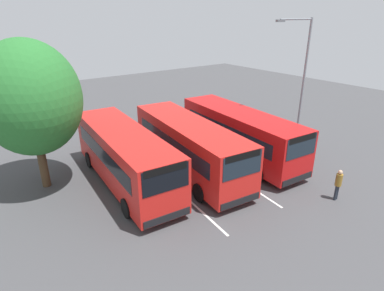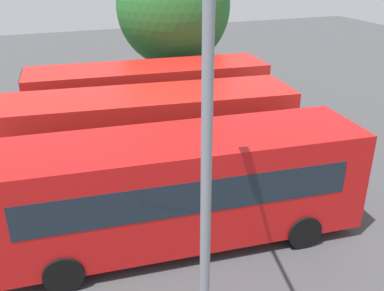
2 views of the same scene
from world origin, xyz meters
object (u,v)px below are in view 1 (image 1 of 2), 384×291
bus_far_left (125,155)px  bus_center_right (240,133)px  street_lamp (301,77)px  depot_tree (30,98)px  bus_center_left (189,145)px  pedestrian (338,182)px

bus_far_left → bus_center_right: size_ratio=1.00×
street_lamp → depot_tree: bearing=-4.6°
bus_center_right → bus_center_left: bearing=-88.8°
bus_center_left → bus_center_right: bearing=92.9°
bus_far_left → bus_center_right: 7.63m
bus_center_right → depot_tree: (-3.61, -11.24, 3.23)m
bus_center_left → street_lamp: street_lamp is taller
bus_far_left → depot_tree: (-2.39, -3.70, 3.23)m
pedestrian → street_lamp: size_ratio=0.19×
bus_far_left → street_lamp: size_ratio=1.16×
bus_far_left → street_lamp: (2.27, 11.84, 3.24)m
pedestrian → depot_tree: size_ratio=0.21×
bus_center_right → depot_tree: 12.24m
street_lamp → bus_center_right: bearing=-1.6°
bus_far_left → pedestrian: (7.98, 7.79, -0.72)m
pedestrian → depot_tree: 15.98m
bus_center_right → street_lamp: bearing=81.1°
bus_far_left → bus_center_left: 3.77m
bus_center_right → street_lamp: size_ratio=1.16×
bus_far_left → bus_center_left: (0.98, 3.64, 0.00)m
bus_center_right → street_lamp: (1.05, 4.30, 3.24)m
street_lamp → depot_tree: (-4.66, -15.54, -0.02)m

